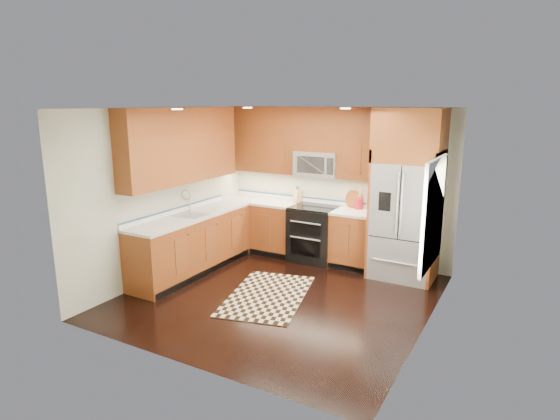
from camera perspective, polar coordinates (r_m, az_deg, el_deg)
The scene contains 16 objects.
ground at distance 6.70m, azimuth -0.13°, elevation -10.50°, with size 4.00×4.00×0.00m, color black.
wall_back at distance 8.07m, azimuth 6.84°, elevation 3.13°, with size 4.00×0.02×2.60m, color silver.
wall_left at distance 7.46m, azimuth -13.66°, elevation 2.04°, with size 0.02×4.00×2.60m, color silver.
wall_right at distance 5.62m, azimuth 17.94°, elevation -1.79°, with size 0.02×4.00×2.60m, color silver.
window at distance 5.80m, azimuth 18.19°, elevation -0.36°, with size 0.04×1.10×1.30m.
base_cabinets at distance 7.88m, azimuth -4.76°, elevation -3.42°, with size 2.85×3.00×0.90m.
countertop at distance 7.78m, azimuth -3.48°, elevation -0.04°, with size 2.86×3.01×0.04m.
upper_cabinets at distance 7.70m, azimuth -3.69°, elevation 8.16°, with size 2.85×3.00×1.15m.
range at distance 8.05m, azimuth 4.13°, elevation -2.90°, with size 0.76×0.67×0.95m.
microwave at distance 7.93m, azimuth 4.67°, elevation 5.63°, with size 0.76×0.40×0.42m.
refrigerator at distance 7.32m, azimuth 15.16°, elevation 1.78°, with size 0.98×0.75×2.60m.
sink_faucet at distance 7.52m, azimuth -10.88°, elevation -0.14°, with size 0.54×0.44×0.37m.
rug at distance 6.73m, azimuth -1.53°, elevation -10.36°, with size 1.02×1.69×0.01m, color black.
knife_block at distance 8.31m, azimuth 2.16°, elevation 1.78°, with size 0.13×0.16×0.28m.
utensil_crock at distance 7.85m, azimuth 9.61°, elevation 1.06°, with size 0.18×0.18×0.38m.
cutting_board at distance 7.96m, azimuth 8.88°, elevation 0.36°, with size 0.30×0.30×0.02m, color brown.
Camera 1 is at (3.01, -5.36, 2.68)m, focal length 30.00 mm.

